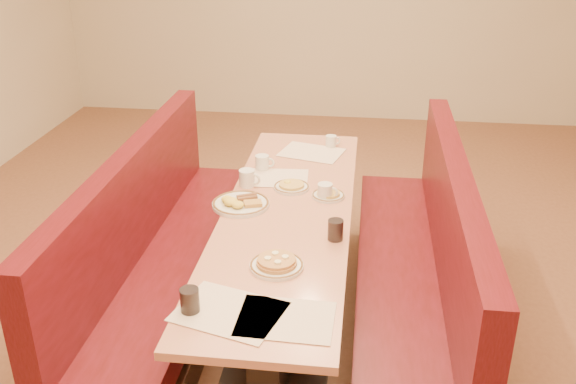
# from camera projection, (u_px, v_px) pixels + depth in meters

# --- Properties ---
(ground) EXTENTS (8.00, 8.00, 0.00)m
(ground) POSITION_uv_depth(u_px,v_px,m) (287.00, 324.00, 3.83)
(ground) COLOR #9E6647
(ground) RESTS_ON ground
(diner_table) EXTENTS (0.70, 2.50, 0.75)m
(diner_table) POSITION_uv_depth(u_px,v_px,m) (287.00, 270.00, 3.67)
(diner_table) COLOR black
(diner_table) RESTS_ON ground
(booth_left) EXTENTS (0.55, 2.50, 1.05)m
(booth_left) POSITION_uv_depth(u_px,v_px,m) (163.00, 264.00, 3.76)
(booth_left) COLOR #4C3326
(booth_left) RESTS_ON ground
(booth_right) EXTENTS (0.55, 2.50, 1.05)m
(booth_right) POSITION_uv_depth(u_px,v_px,m) (417.00, 281.00, 3.59)
(booth_right) COLOR #4C3326
(booth_right) RESTS_ON ground
(placemat_near_left) EXTENTS (0.50, 0.43, 0.00)m
(placemat_near_left) POSITION_uv_depth(u_px,v_px,m) (229.00, 311.00, 2.66)
(placemat_near_left) COLOR #FDE5C6
(placemat_near_left) RESTS_ON diner_table
(placemat_near_right) EXTENTS (0.40, 0.30, 0.00)m
(placemat_near_right) POSITION_uv_depth(u_px,v_px,m) (286.00, 319.00, 2.61)
(placemat_near_right) COLOR #FDE5C6
(placemat_near_right) RESTS_ON diner_table
(placemat_far_left) EXTENTS (0.40, 0.31, 0.00)m
(placemat_far_left) POSITION_uv_depth(u_px,v_px,m) (277.00, 178.00, 3.92)
(placemat_far_left) COLOR #FDE5C6
(placemat_far_left) RESTS_ON diner_table
(placemat_far_right) EXTENTS (0.46, 0.39, 0.00)m
(placemat_far_right) POSITION_uv_depth(u_px,v_px,m) (311.00, 152.00, 4.31)
(placemat_far_right) COLOR #FDE5C6
(placemat_far_right) RESTS_ON diner_table
(pancake_plate) EXTENTS (0.25, 0.25, 0.06)m
(pancake_plate) POSITION_uv_depth(u_px,v_px,m) (277.00, 264.00, 2.97)
(pancake_plate) COLOR silver
(pancake_plate) RESTS_ON diner_table
(eggs_plate) EXTENTS (0.32, 0.32, 0.06)m
(eggs_plate) POSITION_uv_depth(u_px,v_px,m) (240.00, 203.00, 3.56)
(eggs_plate) COLOR silver
(eggs_plate) RESTS_ON diner_table
(extra_plate_mid) EXTENTS (0.19, 0.19, 0.04)m
(extra_plate_mid) POSITION_uv_depth(u_px,v_px,m) (328.00, 195.00, 3.68)
(extra_plate_mid) COLOR silver
(extra_plate_mid) RESTS_ON diner_table
(extra_plate_far) EXTENTS (0.21, 0.21, 0.04)m
(extra_plate_far) POSITION_uv_depth(u_px,v_px,m) (291.00, 186.00, 3.78)
(extra_plate_far) COLOR silver
(extra_plate_far) RESTS_ON diner_table
(coffee_mug_a) EXTENTS (0.12, 0.08, 0.09)m
(coffee_mug_a) POSITION_uv_depth(u_px,v_px,m) (326.00, 191.00, 3.64)
(coffee_mug_a) COLOR silver
(coffee_mug_a) RESTS_ON diner_table
(coffee_mug_b) EXTENTS (0.13, 0.09, 0.10)m
(coffee_mug_b) POSITION_uv_depth(u_px,v_px,m) (248.00, 178.00, 3.80)
(coffee_mug_b) COLOR silver
(coffee_mug_b) RESTS_ON diner_table
(coffee_mug_c) EXTENTS (0.10, 0.07, 0.08)m
(coffee_mug_c) POSITION_uv_depth(u_px,v_px,m) (331.00, 141.00, 4.40)
(coffee_mug_c) COLOR silver
(coffee_mug_c) RESTS_ON diner_table
(coffee_mug_d) EXTENTS (0.12, 0.09, 0.09)m
(coffee_mug_d) POSITION_uv_depth(u_px,v_px,m) (263.00, 162.00, 4.03)
(coffee_mug_d) COLOR silver
(coffee_mug_d) RESTS_ON diner_table
(soda_tumbler_near) EXTENTS (0.08, 0.08, 0.11)m
(soda_tumbler_near) POSITION_uv_depth(u_px,v_px,m) (190.00, 301.00, 2.64)
(soda_tumbler_near) COLOR black
(soda_tumbler_near) RESTS_ON diner_table
(soda_tumbler_mid) EXTENTS (0.08, 0.08, 0.11)m
(soda_tumbler_mid) POSITION_uv_depth(u_px,v_px,m) (335.00, 230.00, 3.20)
(soda_tumbler_mid) COLOR black
(soda_tumbler_mid) RESTS_ON diner_table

